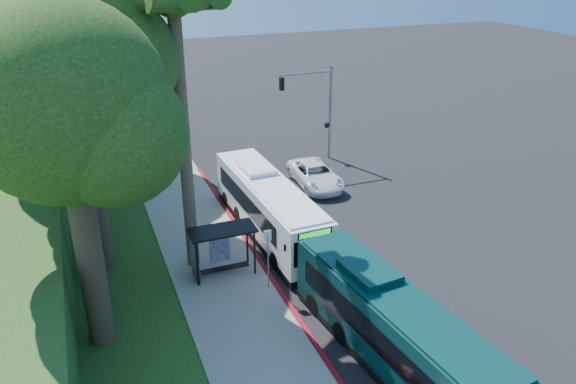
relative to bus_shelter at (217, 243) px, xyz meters
name	(u,v)px	position (x,y,z in m)	size (l,w,h in m)	color
ground	(327,225)	(7.26, 2.86, -1.81)	(140.00, 140.00, 0.00)	black
sidewalk	(204,247)	(-0.04, 2.86, -1.75)	(4.50, 70.00, 0.12)	gray
red_curb	(269,276)	(2.26, -1.14, -1.74)	(0.25, 30.00, 0.13)	maroon
grass_verge	(88,225)	(-5.74, 7.86, -1.78)	(8.00, 70.00, 0.06)	#234719
bus_shelter	(217,243)	(0.00, 0.00, 0.00)	(3.20, 1.51, 2.55)	black
stop_sign_pole	(268,251)	(1.86, -2.14, 0.28)	(0.35, 0.06, 3.17)	gray
traffic_signal_pole	(318,102)	(11.04, 12.86, 2.62)	(4.10, 0.30, 7.00)	gray
palm_tree	(174,12)	(-0.94, 1.36, 10.57)	(4.20, 4.20, 14.40)	#4C3F2D
tree_0	(71,41)	(-5.14, 2.84, 9.40)	(8.40, 8.00, 15.70)	#382B1E
tree_2	(72,15)	(-4.64, 18.84, 8.67)	(8.82, 8.40, 15.12)	#382B1E
tree_4	(73,4)	(-4.14, 34.84, 7.92)	(8.40, 8.00, 14.14)	#382B1E
tree_5	(81,4)	(-3.16, 42.84, 7.16)	(7.35, 7.00, 12.86)	#382B1E
tree_6	(69,113)	(-5.65, -3.16, 7.90)	(7.56, 7.20, 13.74)	#382B1E
white_bus	(268,206)	(3.78, 3.23, -0.13)	(2.89, 11.59, 3.43)	white
teal_bus	(394,328)	(4.64, -8.61, -0.16)	(3.58, 11.49, 3.37)	#09312E
pickup	(315,175)	(8.96, 8.39, -1.05)	(2.50, 5.43, 1.51)	white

